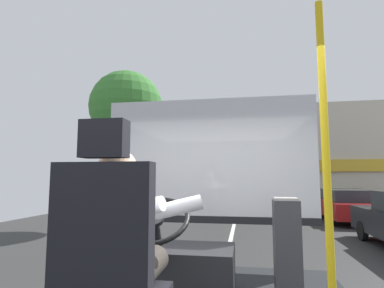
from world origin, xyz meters
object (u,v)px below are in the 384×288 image
at_px(driver_seat, 109,276).
at_px(parked_car_red, 346,205).
at_px(bus_driver, 120,239).
at_px(handrail_pole, 327,174).
at_px(steering_console, 169,268).
at_px(parked_car_green, 318,196).
at_px(fare_box, 287,249).
at_px(parked_car_charcoal, 303,194).

height_order(driver_seat, parked_car_red, driver_seat).
distance_m(bus_driver, handrail_pole, 1.19).
bearing_deg(steering_console, parked_car_green, 73.27).
relative_size(steering_console, fare_box, 1.33).
distance_m(driver_seat, parked_car_green, 16.97).
xyz_separation_m(handrail_pole, parked_car_red, (3.52, 11.51, -1.10)).
bearing_deg(handrail_pole, parked_car_green, 77.83).
xyz_separation_m(parked_car_red, parked_car_green, (-0.08, 4.45, 0.09)).
xyz_separation_m(handrail_pole, parked_car_green, (3.44, 15.96, -1.01)).
bearing_deg(bus_driver, parked_car_green, 74.33).
bearing_deg(fare_box, steering_console, -176.88).
xyz_separation_m(handrail_pole, fare_box, (-0.12, 0.88, -0.61)).
distance_m(parked_car_green, parked_car_charcoal, 4.59).
bearing_deg(fare_box, parked_car_charcoal, 79.71).
bearing_deg(bus_driver, driver_seat, -90.00).
bearing_deg(bus_driver, handrail_pole, 13.10).
xyz_separation_m(parked_car_red, parked_car_charcoal, (-0.06, 9.04, -0.02)).
xyz_separation_m(steering_console, handrail_pole, (1.11, -0.83, 0.79)).
distance_m(bus_driver, parked_car_green, 16.85).
bearing_deg(parked_car_charcoal, steering_console, -103.02).
xyz_separation_m(driver_seat, parked_car_red, (4.62, 11.89, -0.61)).
relative_size(steering_console, parked_car_charcoal, 0.29).
distance_m(handrail_pole, fare_box, 1.08).
relative_size(bus_driver, parked_car_red, 0.20).
bearing_deg(parked_car_red, handrail_pole, -107.00).
bearing_deg(driver_seat, bus_driver, 90.00).
distance_m(driver_seat, parked_car_red, 12.77).
height_order(bus_driver, handrail_pole, handrail_pole).
bearing_deg(parked_car_red, steering_console, -113.41).
height_order(driver_seat, steering_console, driver_seat).
distance_m(bus_driver, fare_box, 1.53).
bearing_deg(bus_driver, fare_box, 49.08).
bearing_deg(steering_console, handrail_pole, -36.85).
relative_size(parked_car_red, parked_car_charcoal, 1.08).
relative_size(fare_box, parked_car_red, 0.20).
xyz_separation_m(bus_driver, parked_car_red, (4.62, 11.76, -0.76)).
xyz_separation_m(parked_car_green, parked_car_charcoal, (0.01, 4.59, -0.11)).
xyz_separation_m(bus_driver, steering_console, (0.00, 1.09, -0.45)).
relative_size(fare_box, parked_car_charcoal, 0.22).
relative_size(parked_car_red, parked_car_green, 1.09).
xyz_separation_m(fare_box, parked_car_red, (3.64, 10.62, -0.50)).
distance_m(handrail_pole, parked_car_red, 12.08).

